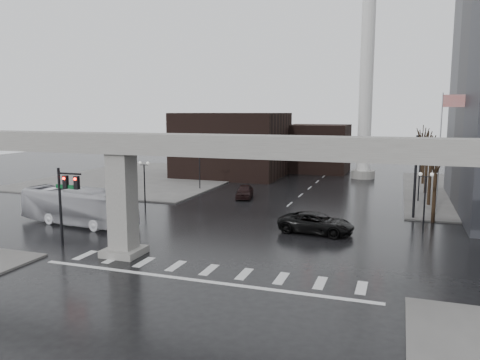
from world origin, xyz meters
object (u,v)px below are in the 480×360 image
(pickup_truck, at_px, (316,223))
(far_car, at_px, (245,191))
(signal_mast_arm, at_px, (374,157))
(city_bus, at_px, (78,206))

(pickup_truck, relative_size, far_car, 1.37)
(signal_mast_arm, relative_size, pickup_truck, 1.92)
(city_bus, height_order, far_car, city_bus)
(city_bus, relative_size, far_car, 2.60)
(pickup_truck, distance_m, city_bus, 21.36)
(pickup_truck, bearing_deg, far_car, 44.44)
(signal_mast_arm, distance_m, pickup_truck, 10.47)
(signal_mast_arm, distance_m, far_car, 16.62)
(signal_mast_arm, xyz_separation_m, city_bus, (-25.04, -12.22, -4.16))
(city_bus, xyz_separation_m, far_car, (10.10, 17.46, -0.88))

